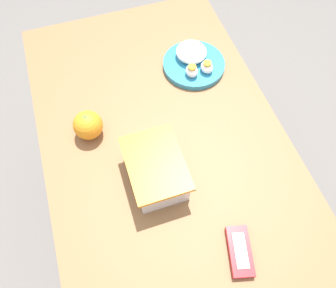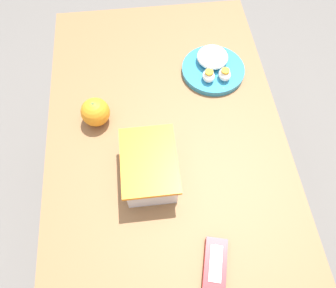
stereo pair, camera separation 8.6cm
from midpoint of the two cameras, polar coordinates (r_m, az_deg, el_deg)
ground_plane at (r=1.59m, az=1.43°, el=-12.77°), size 10.00×10.00×0.00m
table at (r=1.01m, az=2.20°, el=-2.66°), size 1.10×0.66×0.74m
food_container at (r=0.82m, az=-0.19°, el=-4.42°), size 0.19×0.14×0.09m
orange_fruit at (r=0.91m, az=-9.94°, el=5.28°), size 0.08×0.08×0.08m
rice_plate at (r=1.05m, az=10.27°, el=12.99°), size 0.19×0.19×0.06m
candy_bar at (r=0.80m, az=11.50°, el=-20.11°), size 0.12×0.08×0.02m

